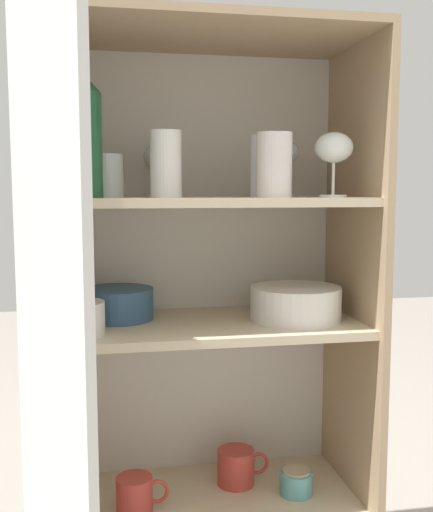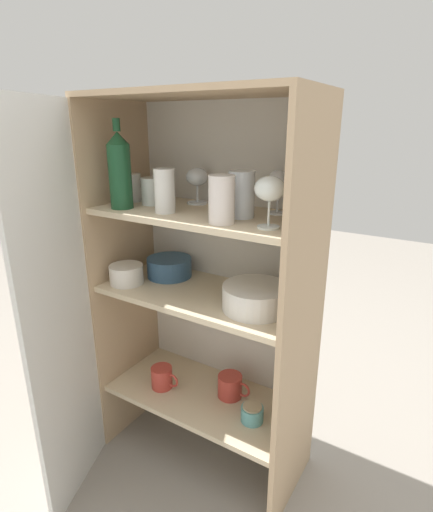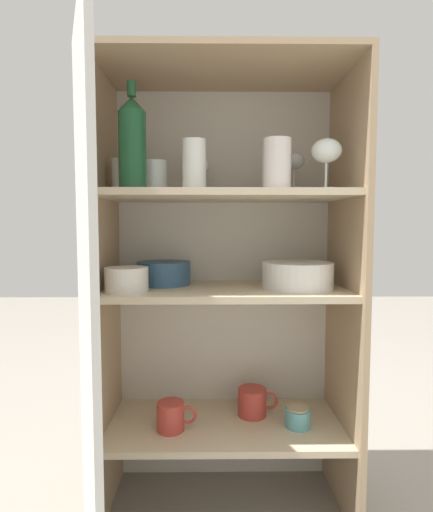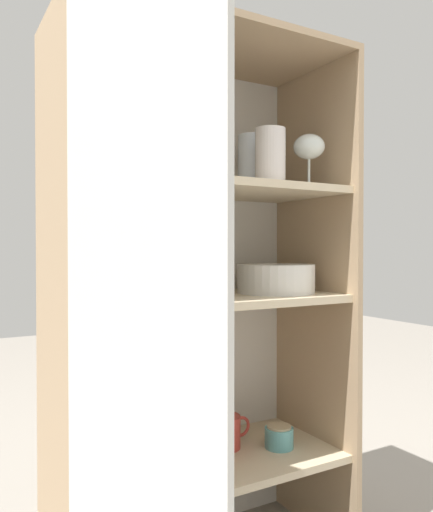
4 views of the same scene
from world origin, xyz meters
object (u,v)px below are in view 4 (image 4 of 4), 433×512
(wine_bottle, at_px, (118,112))
(plate_stack_white, at_px, (276,279))
(serving_bowl_small, at_px, (104,288))
(coffee_mug_primary, at_px, (224,432))
(storage_jar, at_px, (279,437))
(mixing_bowl_large, at_px, (122,282))

(wine_bottle, xyz_separation_m, plate_stack_white, (0.48, 0.08, -0.38))
(wine_bottle, distance_m, serving_bowl_small, 0.39)
(coffee_mug_primary, xyz_separation_m, storage_jar, (0.13, -0.08, -0.01))
(coffee_mug_primary, bearing_deg, mixing_bowl_large, 176.65)
(plate_stack_white, xyz_separation_m, storage_jar, (0.01, -0.01, -0.44))
(mixing_bowl_large, bearing_deg, wine_bottle, -111.60)
(wine_bottle, xyz_separation_m, mixing_bowl_large, (0.06, 0.16, -0.38))
(wine_bottle, height_order, plate_stack_white, wine_bottle)
(coffee_mug_primary, distance_m, storage_jar, 0.15)
(storage_jar, bearing_deg, plate_stack_white, 123.49)
(plate_stack_white, relative_size, serving_bowl_small, 1.72)
(serving_bowl_small, xyz_separation_m, storage_jar, (0.52, 0.05, -0.44))
(serving_bowl_small, bearing_deg, coffee_mug_primary, 18.21)
(serving_bowl_small, bearing_deg, mixing_bowl_large, 57.49)
(plate_stack_white, relative_size, coffee_mug_primary, 1.62)
(serving_bowl_small, distance_m, storage_jar, 0.68)
(wine_bottle, xyz_separation_m, serving_bowl_small, (-0.03, 0.02, -0.38))
(wine_bottle, distance_m, coffee_mug_primary, 0.90)
(plate_stack_white, relative_size, mixing_bowl_large, 1.25)
(wine_bottle, distance_m, mixing_bowl_large, 0.42)
(plate_stack_white, distance_m, storage_jar, 0.45)
(wine_bottle, relative_size, coffee_mug_primary, 2.22)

